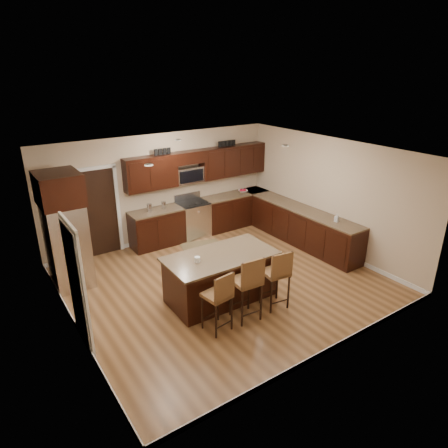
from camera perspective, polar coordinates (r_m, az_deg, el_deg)
floor at (r=8.41m, az=0.04°, el=-8.23°), size 6.00×6.00×0.00m
ceiling at (r=7.43m, az=0.04°, el=10.10°), size 6.00×6.00×0.00m
wall_back at (r=10.09m, az=-8.81°, el=5.09°), size 6.00×0.00×6.00m
wall_left at (r=6.75m, az=-21.60°, el=-4.90°), size 0.00×5.50×5.50m
wall_right at (r=9.73m, az=14.85°, el=3.98°), size 0.00×5.50×5.50m
base_cabinets at (r=10.28m, az=4.27°, el=0.37°), size 4.02×3.96×0.92m
upper_cabinets at (r=10.29m, az=-3.29°, el=8.48°), size 4.00×0.33×0.80m
range at (r=10.41m, az=-4.46°, el=0.72°), size 0.76×0.64×1.11m
microwave at (r=10.19m, az=-5.08°, el=7.01°), size 0.76×0.31×0.40m
doorway at (r=9.63m, az=-17.52°, el=1.48°), size 0.85×0.03×2.06m
pantry_door at (r=6.64m, az=-20.42°, el=-8.41°), size 0.03×0.80×2.04m
letter_decor at (r=10.13m, az=-4.05°, el=10.87°), size 2.20×0.03×0.15m
island at (r=7.66m, az=-0.48°, el=-7.74°), size 2.10×1.12×0.92m
stool_left at (r=6.65m, az=-0.65°, el=-10.18°), size 0.46×0.46×1.10m
stool_mid at (r=6.90m, az=3.49°, el=-8.21°), size 0.49×0.49×1.22m
stool_right at (r=7.30m, az=7.64°, el=-6.94°), size 0.49×0.49×1.16m
refrigerator at (r=8.41m, az=-21.76°, el=-0.72°), size 0.79×0.92×2.35m
floor_mat at (r=9.96m, az=-3.21°, el=-3.18°), size 1.12×0.89×0.01m
fruit_bowl at (r=11.09m, az=2.73°, el=4.72°), size 0.35×0.35×0.06m
soap_bottle at (r=9.30m, az=15.79°, el=0.87°), size 0.11×0.11×0.19m
canister_tall at (r=9.73m, az=-10.62°, el=2.30°), size 0.12×0.12×0.20m
canister_short at (r=9.88m, az=-8.61°, el=2.67°), size 0.11×0.11×0.18m
island_jar at (r=7.17m, az=-3.83°, el=-5.08°), size 0.10×0.10×0.10m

